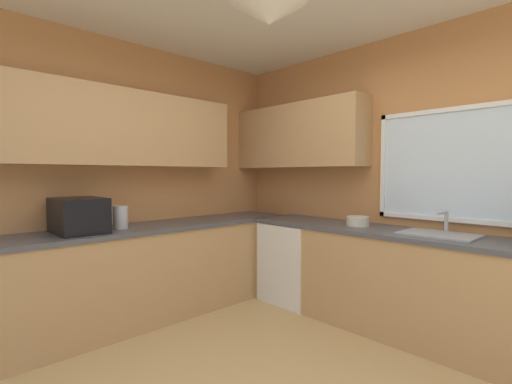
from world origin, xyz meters
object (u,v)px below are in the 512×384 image
Objects in this scene: bowl at (358,221)px; dishwasher at (296,262)px; microwave at (79,215)px; kettle at (121,217)px; sink_assembly at (439,234)px.

dishwasher is at bearing -177.63° from bowl.
dishwasher is at bearing 71.78° from microwave.
microwave is 2.34× the size of kettle.
kettle is at bearing -140.90° from sink_assembly.
sink_assembly is 0.73m from bowl.
microwave is 2.46m from bowl.
kettle is 2.17m from bowl.
dishwasher is 1.53m from sink_assembly.
kettle is at bearing -111.08° from dishwasher.
kettle reaches higher than sink_assembly.
dishwasher is 1.75× the size of microwave.
dishwasher is 2.20m from microwave.
sink_assembly is at bearing 39.10° from kettle.
microwave is at bearing -108.22° from dishwasher.
microwave is 2.94m from sink_assembly.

